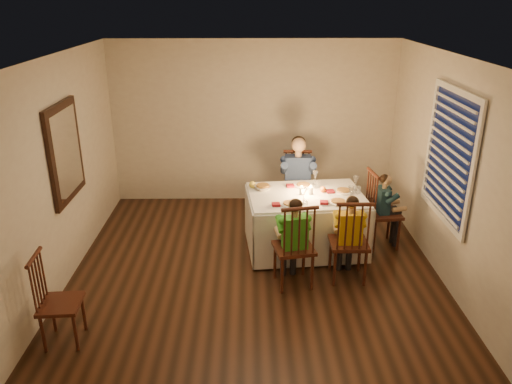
{
  "coord_description": "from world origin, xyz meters",
  "views": [
    {
      "loc": [
        -0.07,
        -5.31,
        3.21
      ],
      "look_at": [
        0.01,
        0.15,
        1.05
      ],
      "focal_mm": 35.0,
      "sensor_mm": 36.0,
      "label": 1
    }
  ],
  "objects_px": {
    "adult": "(296,221)",
    "child_yellow": "(346,278)",
    "chair_extra": "(67,340)",
    "child_teal": "(380,245)",
    "serving_bowl": "(263,188)",
    "dining_table": "(306,210)",
    "chair_near_left": "(293,283)",
    "chair_end": "(380,245)",
    "child_green": "(293,283)",
    "chair_adult": "(296,221)",
    "chair_near_right": "(346,278)"
  },
  "relations": [
    {
      "from": "chair_adult",
      "to": "chair_extra",
      "type": "bearing_deg",
      "value": -130.4
    },
    {
      "from": "adult",
      "to": "dining_table",
      "type": "bearing_deg",
      "value": -85.75
    },
    {
      "from": "chair_adult",
      "to": "child_green",
      "type": "height_order",
      "value": "child_green"
    },
    {
      "from": "adult",
      "to": "chair_end",
      "type": "bearing_deg",
      "value": -33.08
    },
    {
      "from": "child_green",
      "to": "child_yellow",
      "type": "height_order",
      "value": "child_green"
    },
    {
      "from": "dining_table",
      "to": "child_yellow",
      "type": "bearing_deg",
      "value": -65.95
    },
    {
      "from": "chair_near_right",
      "to": "child_teal",
      "type": "height_order",
      "value": "chair_near_right"
    },
    {
      "from": "chair_near_left",
      "to": "child_teal",
      "type": "height_order",
      "value": "chair_near_left"
    },
    {
      "from": "chair_near_left",
      "to": "chair_end",
      "type": "xyz_separation_m",
      "value": [
        1.29,
        0.97,
        0.0
      ]
    },
    {
      "from": "chair_near_right",
      "to": "child_green",
      "type": "distance_m",
      "value": 0.67
    },
    {
      "from": "adult",
      "to": "serving_bowl",
      "type": "bearing_deg",
      "value": -125.9
    },
    {
      "from": "dining_table",
      "to": "chair_near_right",
      "type": "distance_m",
      "value": 1.05
    },
    {
      "from": "chair_near_left",
      "to": "child_green",
      "type": "distance_m",
      "value": 0.0
    },
    {
      "from": "child_teal",
      "to": "serving_bowl",
      "type": "distance_m",
      "value": 1.82
    },
    {
      "from": "chair_near_right",
      "to": "chair_end",
      "type": "distance_m",
      "value": 1.06
    },
    {
      "from": "chair_extra",
      "to": "child_yellow",
      "type": "distance_m",
      "value": 3.21
    },
    {
      "from": "adult",
      "to": "chair_near_right",
      "type": "bearing_deg",
      "value": -71.91
    },
    {
      "from": "dining_table",
      "to": "chair_extra",
      "type": "relative_size",
      "value": 1.66
    },
    {
      "from": "child_green",
      "to": "child_yellow",
      "type": "bearing_deg",
      "value": 178.8
    },
    {
      "from": "chair_extra",
      "to": "child_teal",
      "type": "bearing_deg",
      "value": -64.92
    },
    {
      "from": "chair_end",
      "to": "adult",
      "type": "height_order",
      "value": "adult"
    },
    {
      "from": "chair_extra",
      "to": "adult",
      "type": "relative_size",
      "value": 0.73
    },
    {
      "from": "chair_extra",
      "to": "child_green",
      "type": "xyz_separation_m",
      "value": [
        2.34,
        1.02,
        0.0
      ]
    },
    {
      "from": "child_yellow",
      "to": "child_teal",
      "type": "distance_m",
      "value": 1.06
    },
    {
      "from": "chair_near_right",
      "to": "serving_bowl",
      "type": "distance_m",
      "value": 1.6
    },
    {
      "from": "chair_extra",
      "to": "serving_bowl",
      "type": "relative_size",
      "value": 4.44
    },
    {
      "from": "adult",
      "to": "serving_bowl",
      "type": "relative_size",
      "value": 6.07
    },
    {
      "from": "chair_near_right",
      "to": "serving_bowl",
      "type": "xyz_separation_m",
      "value": [
        -0.99,
        0.95,
        0.82
      ]
    },
    {
      "from": "chair_near_left",
      "to": "adult",
      "type": "height_order",
      "value": "adult"
    },
    {
      "from": "chair_near_left",
      "to": "chair_extra",
      "type": "distance_m",
      "value": 2.56
    },
    {
      "from": "child_teal",
      "to": "serving_bowl",
      "type": "xyz_separation_m",
      "value": [
        -1.62,
        0.1,
        0.82
      ]
    },
    {
      "from": "chair_adult",
      "to": "child_teal",
      "type": "height_order",
      "value": "chair_adult"
    },
    {
      "from": "child_yellow",
      "to": "child_green",
      "type": "bearing_deg",
      "value": 10.25
    },
    {
      "from": "adult",
      "to": "child_yellow",
      "type": "xyz_separation_m",
      "value": [
        0.46,
        -1.63,
        0.0
      ]
    },
    {
      "from": "child_green",
      "to": "child_teal",
      "type": "bearing_deg",
      "value": -154.02
    },
    {
      "from": "dining_table",
      "to": "chair_near_right",
      "type": "xyz_separation_m",
      "value": [
        0.43,
        -0.77,
        -0.56
      ]
    },
    {
      "from": "chair_adult",
      "to": "chair_near_right",
      "type": "distance_m",
      "value": 1.69
    },
    {
      "from": "chair_near_right",
      "to": "child_green",
      "type": "height_order",
      "value": "child_green"
    },
    {
      "from": "chair_near_right",
      "to": "chair_near_left",
      "type": "bearing_deg",
      "value": 10.25
    },
    {
      "from": "chair_near_left",
      "to": "chair_near_right",
      "type": "distance_m",
      "value": 0.67
    },
    {
      "from": "chair_near_right",
      "to": "adult",
      "type": "relative_size",
      "value": 0.81
    },
    {
      "from": "chair_adult",
      "to": "child_teal",
      "type": "distance_m",
      "value": 1.34
    },
    {
      "from": "child_yellow",
      "to": "child_teal",
      "type": "relative_size",
      "value": 1.05
    },
    {
      "from": "dining_table",
      "to": "chair_near_left",
      "type": "height_order",
      "value": "dining_table"
    },
    {
      "from": "child_yellow",
      "to": "serving_bowl",
      "type": "height_order",
      "value": "serving_bowl"
    },
    {
      "from": "dining_table",
      "to": "child_yellow",
      "type": "height_order",
      "value": "dining_table"
    },
    {
      "from": "dining_table",
      "to": "chair_adult",
      "type": "bearing_deg",
      "value": 86.68
    },
    {
      "from": "child_green",
      "to": "serving_bowl",
      "type": "distance_m",
      "value": 1.38
    },
    {
      "from": "chair_adult",
      "to": "child_teal",
      "type": "bearing_deg",
      "value": -33.08
    },
    {
      "from": "adult",
      "to": "child_green",
      "type": "height_order",
      "value": "adult"
    }
  ]
}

